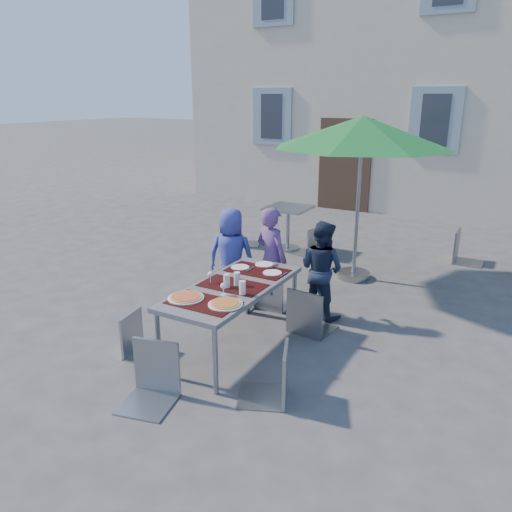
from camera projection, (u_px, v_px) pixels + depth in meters
The scene contains 21 objects.
ground at pixel (278, 363), 5.30m from camera, with size 90.00×90.00×0.00m, color #3F3F41.
building at pixel (475, 12), 13.35m from camera, with size 13.60×8.20×11.10m.
dining_table at pixel (233, 290), 5.43m from camera, with size 0.80×1.85×0.76m.
pizza_near_left at pixel (186, 297), 5.05m from camera, with size 0.37×0.37×0.03m.
pizza_near_right at pixel (225, 304), 4.89m from camera, with size 0.34×0.34×0.03m.
glassware at pixel (232, 282), 5.29m from camera, with size 0.55×0.37×0.15m.
place_settings at pixel (259, 268), 5.93m from camera, with size 0.69×0.45×0.01m.
child_0 at pixel (231, 256), 6.71m from camera, with size 0.64×0.42×1.31m, color #374099.
child_1 at pixel (271, 259), 6.49m from camera, with size 0.50×0.33×1.38m, color #653E80.
child_2 at pixel (321, 269), 6.29m from camera, with size 0.61×0.35×1.25m, color #1B253B.
chair_0 at pixel (238, 264), 6.54m from camera, with size 0.49×0.49×1.03m.
chair_1 at pixel (272, 269), 6.50m from camera, with size 0.43×0.43×0.94m.
chair_2 at pixel (310, 284), 5.79m from camera, with size 0.52×0.52×1.06m.
chair_3 at pixel (137, 310), 5.34m from camera, with size 0.46×0.46×0.90m.
chair_4 at pixel (274, 342), 4.52m from camera, with size 0.58×0.58×1.00m.
chair_5 at pixel (149, 339), 4.51m from camera, with size 0.56×0.56×1.05m.
patio_umbrella at pixel (362, 133), 7.11m from camera, with size 2.61×2.61×2.45m.
cafe_table_0 at pixel (288, 219), 9.06m from camera, with size 0.75×0.75×0.80m.
bg_chair_l_0 at pixel (242, 213), 9.38m from camera, with size 0.59×0.59×1.02m.
bg_chair_r_0 at pixel (310, 224), 8.77m from camera, with size 0.49×0.49×0.95m.
bg_chair_l_1 at pixel (466, 227), 8.34m from camera, with size 0.46×0.46×1.03m.
Camera 1 is at (2.09, -4.21, 2.72)m, focal length 35.00 mm.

